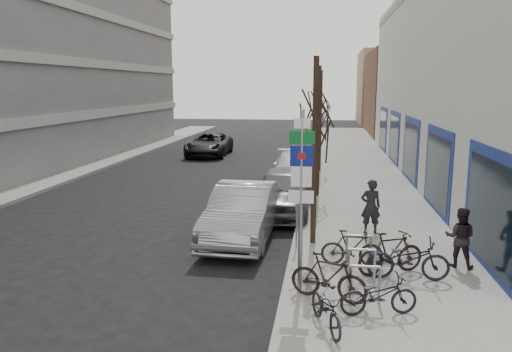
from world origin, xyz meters
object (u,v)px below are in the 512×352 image
(tree_far, at_px, (321,97))
(parked_car_front, at_px, (243,213))
(meter_front, at_px, (297,221))
(meter_back, at_px, (310,163))
(bike_rack, at_px, (362,262))
(meter_mid, at_px, (305,184))
(tree_near, at_px, (316,107))
(bike_near_right, at_px, (329,277))
(pedestrian_far, at_px, (460,237))
(bike_mid_inner, at_px, (352,248))
(bike_far_inner, at_px, (391,253))
(bike_mid_curb, at_px, (408,256))
(highway_sign_pole, at_px, (301,190))
(bike_far_curb, at_px, (379,292))
(pedestrian_near, at_px, (371,206))
(lane_car, at_px, (209,144))
(tree_mid, at_px, (319,100))
(parked_car_back, at_px, (294,168))
(bike_near_left, at_px, (327,305))
(parked_car_mid, at_px, (283,191))

(tree_far, xyz_separation_m, parked_car_front, (-2.17, -12.47, -3.26))
(meter_front, bearing_deg, meter_back, 90.00)
(bike_rack, relative_size, meter_mid, 1.78)
(tree_near, relative_size, tree_far, 1.00)
(tree_far, height_order, bike_near_right, tree_far)
(pedestrian_far, bearing_deg, bike_mid_inner, 23.55)
(bike_far_inner, xyz_separation_m, pedestrian_far, (1.79, 0.78, 0.23))
(bike_rack, relative_size, meter_front, 1.78)
(tree_near, bearing_deg, bike_mid_curb, -47.86)
(highway_sign_pole, height_order, meter_mid, highway_sign_pole)
(bike_far_curb, bearing_deg, pedestrian_near, -16.56)
(lane_car, bearing_deg, tree_far, -39.07)
(meter_back, relative_size, pedestrian_near, 0.74)
(highway_sign_pole, height_order, tree_mid, tree_mid)
(meter_mid, relative_size, bike_mid_inner, 0.80)
(tree_near, height_order, meter_mid, tree_near)
(highway_sign_pole, height_order, bike_far_inner, highway_sign_pole)
(tree_far, relative_size, bike_near_right, 3.17)
(tree_near, distance_m, parked_car_back, 10.48)
(tree_far, relative_size, pedestrian_near, 3.22)
(bike_far_inner, bearing_deg, bike_near_right, 113.16)
(meter_mid, height_order, bike_near_left, meter_mid)
(bike_near_right, relative_size, bike_far_curb, 1.10)
(bike_rack, xyz_separation_m, pedestrian_far, (2.53, 1.42, 0.27))
(meter_mid, bearing_deg, bike_near_left, -85.29)
(highway_sign_pole, relative_size, tree_near, 0.76)
(meter_mid, distance_m, bike_mid_curb, 8.03)
(meter_front, distance_m, bike_mid_curb, 3.43)
(meter_back, distance_m, pedestrian_near, 9.55)
(parked_car_front, bearing_deg, tree_near, -12.16)
(parked_car_back, bearing_deg, bike_far_inner, -78.84)
(bike_rack, relative_size, pedestrian_far, 1.45)
(bike_mid_curb, bearing_deg, meter_front, 53.50)
(tree_mid, relative_size, meter_mid, 4.33)
(bike_near_right, distance_m, bike_far_curb, 1.14)
(highway_sign_pole, bearing_deg, parked_car_front, 116.04)
(pedestrian_near, bearing_deg, bike_far_curb, 79.75)
(parked_car_mid, xyz_separation_m, pedestrian_near, (2.94, -2.65, 0.15))
(parked_car_front, distance_m, lane_car, 19.08)
(bike_rack, height_order, bike_near_right, bike_near_right)
(bike_mid_curb, bearing_deg, highway_sign_pole, 111.30)
(parked_car_back, bearing_deg, bike_rack, -82.71)
(tree_near, distance_m, meter_front, 3.26)
(bike_near_right, xyz_separation_m, parked_car_mid, (-1.64, 7.83, 0.18))
(tree_far, distance_m, bike_far_curb, 17.94)
(meter_front, bearing_deg, bike_near_right, -75.68)
(bike_rack, bearing_deg, bike_far_inner, 41.38)
(parked_car_mid, relative_size, pedestrian_near, 2.94)
(meter_mid, distance_m, parked_car_mid, 1.37)
(meter_back, distance_m, lane_car, 10.95)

